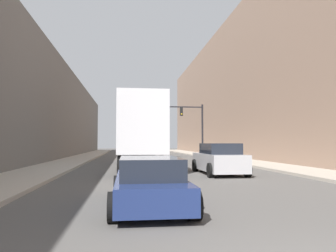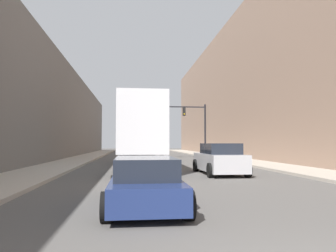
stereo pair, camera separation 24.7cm
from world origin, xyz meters
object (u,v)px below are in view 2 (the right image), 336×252
sedan_car (145,182)px  traffic_signal_gantry (189,120)px  suv_car (219,159)px  semi_truck (139,132)px

sedan_car → traffic_signal_gantry: size_ratio=0.67×
sedan_car → suv_car: size_ratio=0.98×
sedan_car → suv_car: (4.29, 8.37, 0.17)m
sedan_car → traffic_signal_gantry: (5.86, 26.21, 3.49)m
traffic_signal_gantry → suv_car: bearing=-95.0°
suv_car → traffic_signal_gantry: bearing=85.0°
suv_car → semi_truck: bearing=130.1°
suv_car → traffic_signal_gantry: traffic_signal_gantry is taller
semi_truck → traffic_signal_gantry: size_ratio=1.95×
semi_truck → sedan_car: (-0.17, -13.27, -1.77)m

